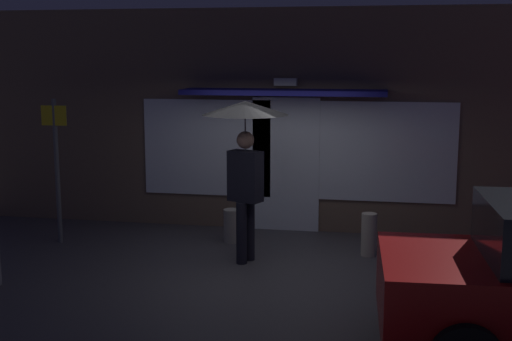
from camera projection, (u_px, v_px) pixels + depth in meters
name	position (u px, v px, depth m)	size (l,w,h in m)	color
ground_plane	(262.00, 270.00, 9.19)	(18.00, 18.00, 0.00)	#423F44
building_facade	(288.00, 121.00, 11.15)	(10.59, 1.00, 3.62)	brown
person_with_umbrella	(245.00, 135.00, 9.27)	(1.18, 1.18, 2.26)	black
street_sign_post	(57.00, 162.00, 10.34)	(0.40, 0.07, 2.22)	#595B60
sidewalk_bollard	(232.00, 226.00, 10.55)	(0.27, 0.27, 0.51)	#9E998E
sidewalk_bollard_2	(369.00, 235.00, 9.81)	(0.22, 0.22, 0.63)	#B2A899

